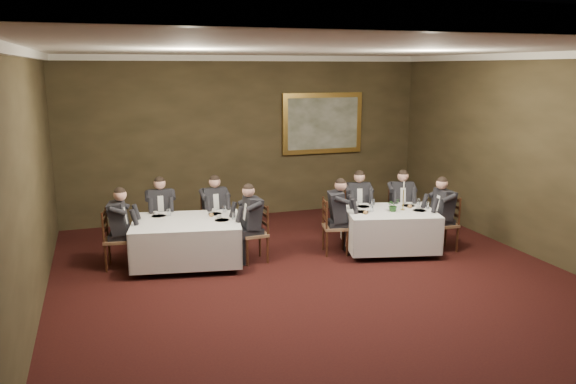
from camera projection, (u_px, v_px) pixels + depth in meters
ground at (339, 300)px, 8.03m from camera, size 10.00×10.00×0.00m
ceiling at (344, 48)px, 7.27m from camera, size 8.00×10.00×0.10m
back_wall at (248, 138)px, 12.27m from camera, size 8.00×0.10×3.50m
left_wall at (20, 202)px, 6.39m from camera, size 0.10×10.00×3.50m
right_wall at (572, 164)px, 8.90m from camera, size 0.10×10.00×3.50m
crown_molding at (344, 52)px, 7.28m from camera, size 8.00×10.00×0.12m
table_main at (390, 227)px, 10.03m from camera, size 1.82×1.55×0.67m
table_second at (187, 239)px, 9.38m from camera, size 2.00×1.65×0.67m
chair_main_backleft at (357, 225)px, 10.82m from camera, size 0.51×0.50×1.00m
diner_main_backleft at (357, 213)px, 10.76m from camera, size 0.48×0.55×1.35m
chair_main_backright at (400, 224)px, 10.89m from camera, size 0.54×0.53×1.00m
diner_main_backright at (400, 212)px, 10.83m from camera, size 0.52×0.57×1.35m
chair_main_endleft at (334, 238)px, 9.98m from camera, size 0.51×0.52×1.00m
diner_main_endleft at (335, 225)px, 9.94m from camera, size 0.56×0.50×1.35m
chair_main_endright at (443, 235)px, 10.16m from camera, size 0.44×0.46×1.00m
diner_main_endright at (443, 223)px, 10.11m from camera, size 0.50×0.43×1.35m
chair_sec_backleft at (162, 234)px, 10.23m from camera, size 0.47×0.45×1.00m
diner_sec_backleft at (161, 222)px, 10.17m from camera, size 0.44×0.51×1.35m
chair_sec_backright at (215, 232)px, 10.36m from camera, size 0.47×0.45×1.00m
diner_sec_backright at (215, 220)px, 10.30m from camera, size 0.44×0.51×1.35m
chair_sec_endright at (254, 245)px, 9.58m from camera, size 0.45×0.47×1.00m
diner_sec_endright at (254, 232)px, 9.52m from camera, size 0.51×0.44×1.35m
chair_sec_endleft at (118, 251)px, 9.25m from camera, size 0.49×0.50×1.00m
diner_sec_endleft at (118, 238)px, 9.20m from camera, size 0.54×0.47×1.35m
centerpiece at (393, 204)px, 9.89m from camera, size 0.26×0.24×0.25m
candlestick at (403, 199)px, 9.97m from camera, size 0.08×0.08×0.53m
place_setting_table_main at (365, 204)px, 10.29m from camera, size 0.33×0.31×0.14m
place_setting_table_second at (161, 214)px, 9.63m from camera, size 0.33×0.31×0.14m
painting at (322, 123)px, 12.70m from camera, size 1.90×0.09×1.37m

